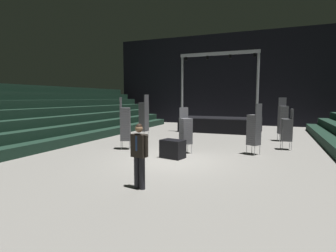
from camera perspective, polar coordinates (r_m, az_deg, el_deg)
The scene contains 12 objects.
ground_plane at distance 10.36m, azimuth 1.05°, elevation -7.52°, with size 22.00×30.00×0.10m, color slate.
arena_end_wall at distance 24.74m, azimuth 13.58°, elevation 9.59°, with size 22.00×0.30×8.00m, color black.
bleacher_bank_left at distance 15.86m, azimuth -27.13°, elevation 2.45°, with size 5.25×24.00×3.15m.
stage_riser at distance 19.40m, azimuth 11.05°, elevation 0.61°, with size 5.47×2.86×5.34m.
man_with_tie at distance 7.04m, azimuth -6.12°, elevation -5.53°, with size 0.57×0.31×1.71m.
chair_stack_front_left at distance 12.55m, azimuth -9.04°, elevation 0.53°, with size 0.58×0.58×2.39m.
chair_stack_front_right at distance 11.55m, azimuth 3.76°, elevation -0.92°, with size 0.62×0.62×1.96m.
chair_stack_mid_left at distance 16.02m, azimuth 23.12°, elevation 1.29°, with size 0.54×0.54×2.39m.
chair_stack_mid_right at distance 15.99m, azimuth -5.14°, elevation 2.04°, with size 0.50×0.50×2.56m.
chair_stack_mid_centre at distance 13.43m, azimuth 23.86°, elevation -0.64°, with size 0.50×0.50×1.88m.
chair_stack_rear_left at distance 11.78m, azimuth 17.74°, elevation -0.65°, with size 0.60×0.60×2.14m.
equipment_road_case at distance 10.68m, azimuth 1.00°, elevation -4.86°, with size 0.90×0.60×0.72m, color black.
Camera 1 is at (3.55, -9.43, 2.37)m, focal length 28.81 mm.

